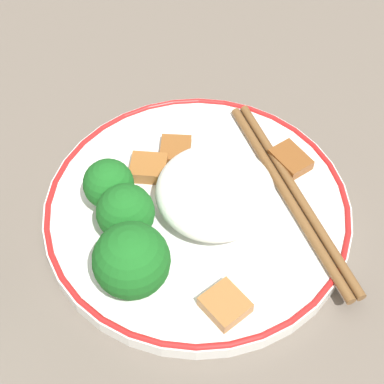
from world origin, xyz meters
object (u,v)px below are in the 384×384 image
(broccoli_back_left, at_px, (103,181))
(chopsticks, at_px, (286,194))
(plate, at_px, (192,210))
(broccoli_back_right, at_px, (125,261))
(broccoli_back_center, at_px, (120,213))

(broccoli_back_left, height_order, chopsticks, broccoli_back_left)
(plate, xyz_separation_m, broccoli_back_right, (0.07, -0.05, 0.04))
(broccoli_back_left, relative_size, broccoli_back_right, 0.80)
(plate, bearing_deg, broccoli_back_left, -92.91)
(plate, bearing_deg, broccoli_back_right, -32.83)
(broccoli_back_left, distance_m, broccoli_back_right, 0.08)
(plate, bearing_deg, broccoli_back_center, -63.69)
(broccoli_back_right, bearing_deg, chopsticks, 123.80)
(plate, height_order, broccoli_back_left, broccoli_back_left)
(chopsticks, bearing_deg, plate, -81.98)
(plate, relative_size, broccoli_back_left, 5.13)
(broccoli_back_right, height_order, chopsticks, broccoli_back_right)
(broccoli_back_right, xyz_separation_m, chopsticks, (-0.08, 0.13, -0.03))
(broccoli_back_center, relative_size, broccoli_back_right, 0.83)
(plate, distance_m, broccoli_back_left, 0.08)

